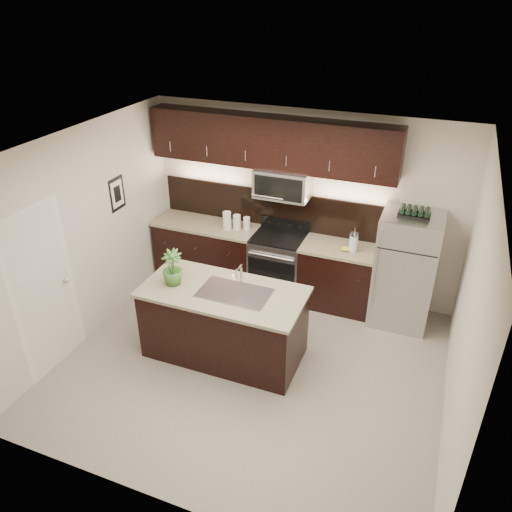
{
  "coord_description": "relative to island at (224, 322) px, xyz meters",
  "views": [
    {
      "loc": [
        1.79,
        -4.38,
        4.16
      ],
      "look_at": [
        -0.15,
        0.55,
        1.22
      ],
      "focal_mm": 35.0,
      "sensor_mm": 36.0,
      "label": 1
    }
  ],
  "objects": [
    {
      "name": "ground",
      "position": [
        0.4,
        -0.09,
        -0.47
      ],
      "size": [
        4.5,
        4.5,
        0.0
      ],
      "primitive_type": "plane",
      "color": "gray",
      "rests_on": "ground"
    },
    {
      "name": "room_walls",
      "position": [
        0.29,
        -0.13,
        1.22
      ],
      "size": [
        4.52,
        4.02,
        2.71
      ],
      "color": "beige",
      "rests_on": "ground"
    },
    {
      "name": "counter_run",
      "position": [
        -0.06,
        1.6,
        -0.0
      ],
      "size": [
        3.51,
        0.65,
        0.94
      ],
      "color": "black",
      "rests_on": "ground"
    },
    {
      "name": "upper_fixtures",
      "position": [
        -0.03,
        1.74,
        1.67
      ],
      "size": [
        3.49,
        0.4,
        1.66
      ],
      "color": "black",
      "rests_on": "counter_run"
    },
    {
      "name": "island",
      "position": [
        0.0,
        0.0,
        0.0
      ],
      "size": [
        1.96,
        0.96,
        0.94
      ],
      "color": "black",
      "rests_on": "ground"
    },
    {
      "name": "sink_faucet",
      "position": [
        0.15,
        0.01,
        0.48
      ],
      "size": [
        0.84,
        0.5,
        0.28
      ],
      "color": "silver",
      "rests_on": "island"
    },
    {
      "name": "refrigerator",
      "position": [
        1.94,
        1.54,
        0.32
      ],
      "size": [
        0.77,
        0.69,
        1.59
      ],
      "primitive_type": "cube",
      "color": "#B2B2B7",
      "rests_on": "ground"
    },
    {
      "name": "wine_rack",
      "position": [
        1.94,
        1.54,
        1.16
      ],
      "size": [
        0.39,
        0.24,
        0.1
      ],
      "color": "black",
      "rests_on": "refrigerator"
    },
    {
      "name": "plant",
      "position": [
        -0.62,
        -0.08,
        0.69
      ],
      "size": [
        0.27,
        0.27,
        0.45
      ],
      "primitive_type": "imported",
      "rotation": [
        0.0,
        0.0,
        0.08
      ],
      "color": "#386628",
      "rests_on": "island"
    },
    {
      "name": "canisters",
      "position": [
        -0.54,
        1.58,
        0.59
      ],
      "size": [
        0.38,
        0.2,
        0.27
      ],
      "rotation": [
        0.0,
        0.0,
        0.33
      ],
      "color": "silver",
      "rests_on": "counter_run"
    },
    {
      "name": "french_press",
      "position": [
        1.22,
        1.55,
        0.6
      ],
      "size": [
        0.12,
        0.12,
        0.34
      ],
      "rotation": [
        0.0,
        0.0,
        -0.21
      ],
      "color": "silver",
      "rests_on": "counter_run"
    },
    {
      "name": "bananas",
      "position": [
        1.1,
        1.52,
        0.49
      ],
      "size": [
        0.2,
        0.18,
        0.05
      ],
      "primitive_type": "ellipsoid",
      "rotation": [
        0.0,
        0.0,
        0.28
      ],
      "color": "yellow",
      "rests_on": "counter_run"
    }
  ]
}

